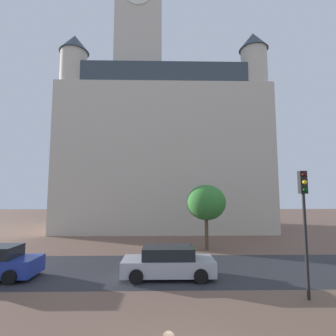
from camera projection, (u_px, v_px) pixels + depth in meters
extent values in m
plane|color=brown|center=(169.00, 265.00, 14.57)|extent=(120.00, 120.00, 0.00)
cube|color=#2D2D33|center=(170.00, 269.00, 13.81)|extent=(120.00, 6.33, 0.00)
cube|color=beige|center=(164.00, 164.00, 32.51)|extent=(22.91, 13.25, 15.78)
cube|color=#38424C|center=(164.00, 94.00, 33.46)|extent=(21.07, 12.19, 2.40)
cube|color=beige|center=(139.00, 98.00, 33.34)|extent=(5.76, 5.76, 32.89)
cylinder|color=beige|center=(71.00, 140.00, 27.40)|extent=(2.80, 2.80, 19.57)
cone|color=#38424C|center=(75.00, 44.00, 28.54)|extent=(3.20, 3.20, 2.00)
cylinder|color=beige|center=(257.00, 138.00, 27.85)|extent=(2.80, 2.80, 20.11)
cone|color=#38424C|center=(253.00, 42.00, 29.01)|extent=(3.20, 3.20, 2.00)
cylinder|color=black|center=(30.00, 266.00, 13.18)|extent=(0.64, 0.22, 0.64)
cylinder|color=black|center=(10.00, 277.00, 11.43)|extent=(0.64, 0.22, 0.64)
cube|color=#B2B2BC|center=(168.00, 266.00, 12.48)|extent=(4.39, 1.84, 0.71)
cube|color=black|center=(168.00, 252.00, 12.54)|extent=(2.46, 1.62, 0.55)
cylinder|color=black|center=(136.00, 277.00, 11.51)|extent=(0.64, 0.22, 0.64)
cylinder|color=black|center=(140.00, 265.00, 13.34)|extent=(0.64, 0.22, 0.64)
cylinder|color=black|center=(201.00, 276.00, 11.57)|extent=(0.64, 0.22, 0.64)
cylinder|color=black|center=(196.00, 265.00, 13.40)|extent=(0.64, 0.22, 0.64)
cylinder|color=black|center=(306.00, 246.00, 9.97)|extent=(0.12, 0.12, 3.99)
cube|color=black|center=(303.00, 182.00, 10.23)|extent=(0.28, 0.24, 0.90)
sphere|color=#390606|center=(304.00, 174.00, 10.13)|extent=(0.18, 0.18, 0.18)
sphere|color=yellow|center=(304.00, 182.00, 10.10)|extent=(0.18, 0.18, 0.18)
sphere|color=#06330C|center=(305.00, 190.00, 10.07)|extent=(0.18, 0.18, 0.18)
cylinder|color=brown|center=(207.00, 234.00, 18.88)|extent=(0.26, 0.26, 2.25)
ellipsoid|color=#387F33|center=(206.00, 202.00, 19.12)|extent=(2.88, 2.88, 2.60)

